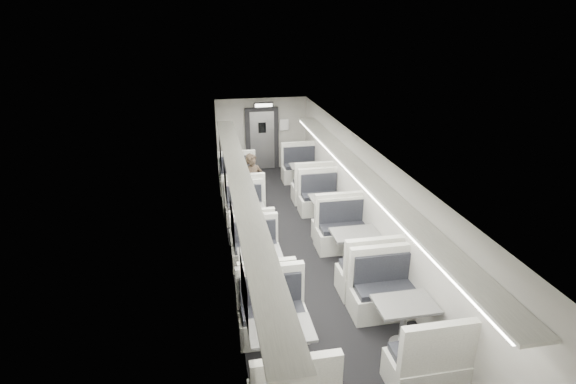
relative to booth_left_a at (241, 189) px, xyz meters
name	(u,v)px	position (x,y,z in m)	size (l,w,h in m)	color
room	(300,204)	(1.00, -3.17, 0.80)	(3.24, 12.24, 2.64)	black
booth_left_a	(241,189)	(0.00, 0.00, 0.00)	(1.10, 2.24, 1.20)	white
booth_left_b	(248,221)	(0.00, -2.02, -0.04)	(0.98, 2.00, 1.07)	white
booth_left_c	(260,269)	(0.00, -4.21, -0.03)	(1.01, 2.05, 1.09)	white
booth_left_d	(281,351)	(0.00, -6.58, 0.01)	(1.12, 2.28, 1.22)	white
booth_right_a	(306,177)	(2.00, 0.55, 0.01)	(1.12, 2.27, 1.21)	white
booth_right_b	(328,211)	(2.00, -1.90, -0.01)	(1.09, 2.21, 1.18)	white
booth_right_c	(355,250)	(2.00, -3.96, 0.02)	(1.16, 2.36, 1.26)	white
booth_right_d	(403,324)	(2.00, -6.35, 0.01)	(1.14, 2.31, 1.23)	white
passenger	(253,184)	(0.27, -0.78, 0.42)	(0.59, 0.39, 1.63)	black
window_a	(221,155)	(-0.49, 0.23, 0.95)	(0.02, 1.18, 0.84)	black
window_b	(225,183)	(-0.49, -1.97, 0.95)	(0.02, 1.18, 0.84)	black
window_c	(233,224)	(-0.49, -4.17, 0.95)	(0.02, 1.18, 0.84)	black
window_d	(244,292)	(-0.49, -6.37, 0.95)	(0.02, 1.18, 0.84)	black
luggage_rack_left	(241,181)	(-0.24, -3.47, 1.52)	(0.46, 10.40, 0.09)	white
luggage_rack_right	(362,173)	(2.24, -3.47, 1.52)	(0.46, 10.40, 0.09)	white
vestibule_door	(262,139)	(1.00, 2.76, 0.64)	(1.10, 0.13, 2.10)	black
exit_sign	(263,105)	(1.00, 2.28, 1.88)	(0.62, 0.12, 0.16)	black
wall_notice	(284,125)	(1.75, 2.75, 1.10)	(0.32, 0.02, 0.40)	white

